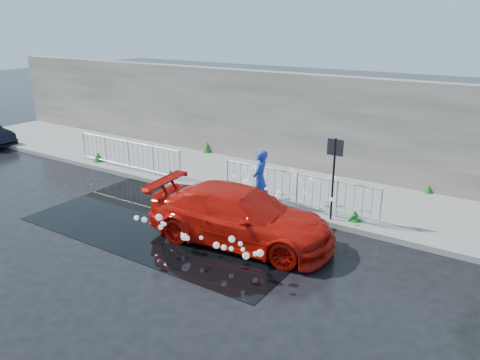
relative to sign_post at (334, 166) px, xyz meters
The scene contains 12 objects.
ground 5.50m from the sign_post, 143.57° to the right, with size 90.00×90.00×0.00m, color black.
pavement 4.90m from the sign_post, 155.66° to the left, with size 30.00×4.00×0.15m, color slate.
curb 4.51m from the sign_post, behind, with size 30.00×0.25×0.16m, color slate.
retaining_wall 5.87m from the sign_post, 135.69° to the left, with size 30.00×0.60×3.50m, color #59544B.
puddle 4.59m from the sign_post, 150.42° to the right, with size 8.00×5.00×0.01m, color black.
sign_post is the anchor object (origin of this frame).
railing_left 8.26m from the sign_post, behind, with size 5.05×0.05×1.10m.
railing_right 1.57m from the sign_post, 168.23° to the left, with size 5.05×0.05×1.10m.
weeds 5.16m from the sign_post, 163.33° to the left, with size 12.17×3.93×0.44m.
water_spray 2.61m from the sign_post, 140.91° to the right, with size 3.48×5.40×1.09m.
red_car 2.94m from the sign_post, 123.80° to the right, with size 2.01×4.93×1.43m, color #BE0F07.
person 2.41m from the sign_post, behind, with size 0.68×0.45×1.86m, color #233DB2.
Camera 1 is at (8.71, -8.44, 5.48)m, focal length 35.00 mm.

